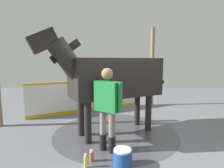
{
  "coord_description": "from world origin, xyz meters",
  "views": [
    {
      "loc": [
        0.37,
        4.34,
        1.87
      ],
      "look_at": [
        0.44,
        0.24,
        1.33
      ],
      "focal_mm": 29.62,
      "sensor_mm": 36.0,
      "label": 1
    }
  ],
  "objects_px": {
    "horse": "(112,77)",
    "bottle_shampoo": "(86,161)",
    "handler": "(107,104)",
    "wash_bucket": "(122,158)",
    "bottle_spray": "(91,156)"
  },
  "relations": [
    {
      "from": "horse",
      "to": "handler",
      "type": "height_order",
      "value": "horse"
    },
    {
      "from": "bottle_spray",
      "to": "bottle_shampoo",
      "type": "bearing_deg",
      "value": 68.88
    },
    {
      "from": "wash_bucket",
      "to": "bottle_shampoo",
      "type": "bearing_deg",
      "value": 4.93
    },
    {
      "from": "bottle_spray",
      "to": "wash_bucket",
      "type": "bearing_deg",
      "value": 165.42
    },
    {
      "from": "bottle_shampoo",
      "to": "bottle_spray",
      "type": "relative_size",
      "value": 1.11
    },
    {
      "from": "handler",
      "to": "bottle_shampoo",
      "type": "xyz_separation_m",
      "value": [
        0.36,
        0.6,
        -0.88
      ]
    },
    {
      "from": "handler",
      "to": "wash_bucket",
      "type": "xyz_separation_m",
      "value": [
        -0.29,
        0.55,
        -0.84
      ]
    },
    {
      "from": "horse",
      "to": "bottle_spray",
      "type": "height_order",
      "value": "horse"
    },
    {
      "from": "handler",
      "to": "bottle_spray",
      "type": "distance_m",
      "value": 1.01
    },
    {
      "from": "handler",
      "to": "wash_bucket",
      "type": "height_order",
      "value": "handler"
    },
    {
      "from": "handler",
      "to": "wash_bucket",
      "type": "distance_m",
      "value": 1.04
    },
    {
      "from": "horse",
      "to": "bottle_shampoo",
      "type": "bearing_deg",
      "value": 46.31
    },
    {
      "from": "wash_bucket",
      "to": "bottle_spray",
      "type": "bearing_deg",
      "value": -14.58
    },
    {
      "from": "wash_bucket",
      "to": "bottle_shampoo",
      "type": "height_order",
      "value": "wash_bucket"
    },
    {
      "from": "wash_bucket",
      "to": "bottle_spray",
      "type": "relative_size",
      "value": 1.5
    }
  ]
}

